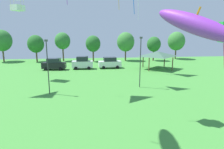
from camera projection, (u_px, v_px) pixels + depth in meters
The scene contains 15 objects.
kite_flying_0 at pixel (195, 25), 8.41m from camera, with size 2.99×3.34×1.97m.
kite_flying_7 at pixel (17, 2), 30.30m from camera, with size 2.16×2.17×2.60m.
parked_car_leftmost at pixel (54, 64), 39.80m from camera, with size 4.74×2.19×2.31m.
parked_car_second_from_left at pixel (82, 63), 40.68m from camera, with size 4.22×2.11×2.57m.
parked_car_third_from_left at pixel (110, 63), 41.61m from camera, with size 4.75×2.27×2.30m.
park_pavilion at pixel (158, 54), 40.40m from camera, with size 6.12×5.61×3.60m.
light_post_0 at pixel (48, 64), 23.86m from camera, with size 0.36×0.20×6.62m.
light_post_1 at pixel (140, 60), 26.75m from camera, with size 0.36×0.20×6.86m.
treeline_tree_0 at pixel (2, 41), 49.79m from camera, with size 4.89×4.89×8.01m.
treeline_tree_1 at pixel (36, 44), 49.80m from camera, with size 4.03×4.03×6.70m.
treeline_tree_2 at pixel (63, 41), 50.79m from camera, with size 3.90×3.90×7.32m.
treeline_tree_3 at pixel (93, 44), 50.16m from camera, with size 3.73×3.73×6.57m.
treeline_tree_4 at pixel (126, 42), 51.63m from camera, with size 4.52×4.52×7.37m.
treeline_tree_5 at pixel (154, 44), 51.77m from camera, with size 3.56×3.56×6.24m.
treeline_tree_6 at pixel (176, 41), 55.03m from camera, with size 4.65×4.65×7.47m.
Camera 1 is at (-2.00, 2.53, 7.53)m, focal length 32.00 mm.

